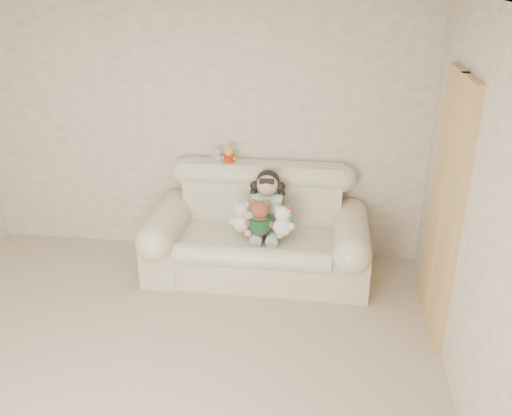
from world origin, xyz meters
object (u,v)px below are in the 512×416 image
object	(u,v)px
cream_teddy	(241,214)
brown_teddy	(260,214)
white_cat	(283,218)
sofa	(257,226)
seated_child	(267,202)

from	to	relation	value
cream_teddy	brown_teddy	bearing A→B (deg)	-20.20
brown_teddy	white_cat	distance (m)	0.21
brown_teddy	sofa	bearing A→B (deg)	100.49
seated_child	white_cat	world-z (taller)	seated_child
sofa	brown_teddy	xyz separation A→B (m)	(0.04, -0.14, 0.19)
seated_child	brown_teddy	size ratio (longest dim) A/B	1.52
seated_child	cream_teddy	bearing A→B (deg)	-136.78
sofa	seated_child	world-z (taller)	seated_child
seated_child	brown_teddy	world-z (taller)	seated_child
sofa	white_cat	distance (m)	0.32
seated_child	white_cat	size ratio (longest dim) A/B	1.77
white_cat	cream_teddy	bearing A→B (deg)	160.32
white_cat	brown_teddy	bearing A→B (deg)	168.22
sofa	white_cat	world-z (taller)	sofa
sofa	cream_teddy	xyz separation A→B (m)	(-0.14, -0.10, 0.16)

